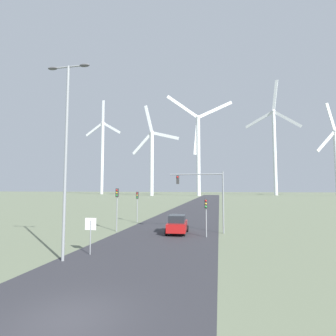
# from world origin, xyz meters

# --- Properties ---
(ground_plane) EXTENTS (600.00, 600.00, 0.00)m
(ground_plane) POSITION_xyz_m (0.00, 0.00, 0.00)
(ground_plane) COLOR #667056
(road_surface) EXTENTS (10.00, 240.00, 0.01)m
(road_surface) POSITION_xyz_m (0.00, 48.00, 0.00)
(road_surface) COLOR #2D2D33
(road_surface) RESTS_ON ground
(streetlamp) EXTENTS (2.97, 0.32, 12.45)m
(streetlamp) POSITION_xyz_m (-4.39, 6.47, 7.54)
(streetlamp) COLOR gray
(streetlamp) RESTS_ON ground
(stop_sign_near) EXTENTS (0.81, 0.07, 2.45)m
(stop_sign_near) POSITION_xyz_m (-3.47, 8.18, 1.71)
(stop_sign_near) COLOR gray
(stop_sign_near) RESTS_ON ground
(traffic_light_post_near_left) EXTENTS (0.28, 0.34, 4.44)m
(traffic_light_post_near_left) POSITION_xyz_m (-5.38, 17.52, 3.24)
(traffic_light_post_near_left) COLOR gray
(traffic_light_post_near_left) RESTS_ON ground
(traffic_light_post_near_right) EXTENTS (0.28, 0.34, 3.49)m
(traffic_light_post_near_right) POSITION_xyz_m (3.91, 16.08, 2.56)
(traffic_light_post_near_right) COLOR gray
(traffic_light_post_near_right) RESTS_ON ground
(traffic_light_post_mid_left) EXTENTS (0.28, 0.34, 3.98)m
(traffic_light_post_mid_left) POSITION_xyz_m (-5.47, 24.69, 2.92)
(traffic_light_post_mid_left) COLOR gray
(traffic_light_post_mid_left) RESTS_ON ground
(traffic_light_mast_overhead) EXTENTS (5.46, 0.35, 6.14)m
(traffic_light_mast_overhead) POSITION_xyz_m (3.59, 18.39, 4.45)
(traffic_light_mast_overhead) COLOR gray
(traffic_light_mast_overhead) RESTS_ON ground
(car_approaching) EXTENTS (2.11, 4.22, 1.83)m
(car_approaching) POSITION_xyz_m (1.01, 17.41, 0.91)
(car_approaching) COLOR maroon
(car_approaching) RESTS_ON ground
(wind_turbine_far_left) EXTENTS (31.28, 6.04, 72.55)m
(wind_turbine_far_left) POSITION_xyz_m (-82.39, 176.88, 32.70)
(wind_turbine_far_left) COLOR silver
(wind_turbine_far_left) RESTS_ON ground
(wind_turbine_left) EXTENTS (30.79, 6.05, 56.39)m
(wind_turbine_left) POSITION_xyz_m (-35.24, 145.95, 24.29)
(wind_turbine_left) COLOR silver
(wind_turbine_left) RESTS_ON ground
(wind_turbine_center) EXTENTS (38.82, 8.61, 60.24)m
(wind_turbine_center) POSITION_xyz_m (-6.75, 145.69, 29.19)
(wind_turbine_center) COLOR silver
(wind_turbine_center) RESTS_ON ground
(wind_turbine_right) EXTENTS (32.05, 17.75, 75.11)m
(wind_turbine_right) POSITION_xyz_m (40.60, 169.42, 33.10)
(wind_turbine_right) COLOR silver
(wind_turbine_right) RESTS_ON ground
(wind_turbine_far_right) EXTENTS (28.68, 10.74, 56.21)m
(wind_turbine_far_right) POSITION_xyz_m (74.24, 164.00, 24.39)
(wind_turbine_far_right) COLOR silver
(wind_turbine_far_right) RESTS_ON ground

